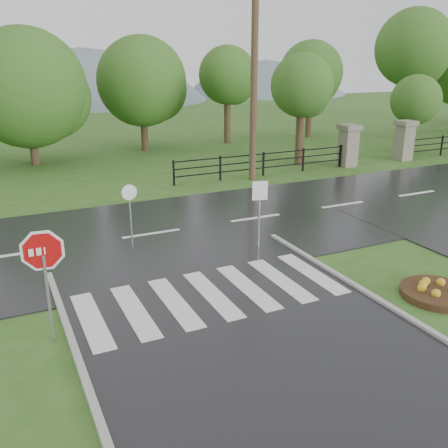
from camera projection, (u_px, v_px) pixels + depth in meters
ground at (336, 421)px, 8.26m from camera, size 120.00×120.00×0.00m
main_road at (152, 235)px, 16.81m from camera, size 90.00×8.00×0.04m
crosswalk at (212, 294)px, 12.51m from camera, size 6.50×2.80×0.02m
pillar_west at (348, 145)px, 26.85m from camera, size 1.00×1.00×2.24m
pillar_east at (404, 139)px, 28.48m from camera, size 1.00×1.00×2.24m
fence_west at (263, 161)px, 24.86m from camera, size 9.58×0.08×1.20m
hills at (61, 214)px, 70.24m from camera, size 102.00×48.00×48.00m
treeline at (95, 159)px, 29.18m from camera, size 83.20×5.20×10.00m
stop_sign at (44, 260)px, 10.02m from camera, size 1.17×0.17×2.64m
flower_bed at (438, 292)px, 12.48m from camera, size 1.83×1.83×0.37m
reg_sign_small at (260, 201)px, 15.17m from camera, size 0.47×0.13×2.16m
reg_sign_round at (130, 208)px, 15.22m from camera, size 0.48×0.06×2.06m
utility_pole_east at (254, 74)px, 22.71m from camera, size 1.73×0.32×9.71m
entrance_tree_left at (302, 86)px, 26.29m from camera, size 3.33×3.33×5.90m
entrance_tree_right at (416, 100)px, 29.97m from camera, size 2.99×2.99×4.69m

